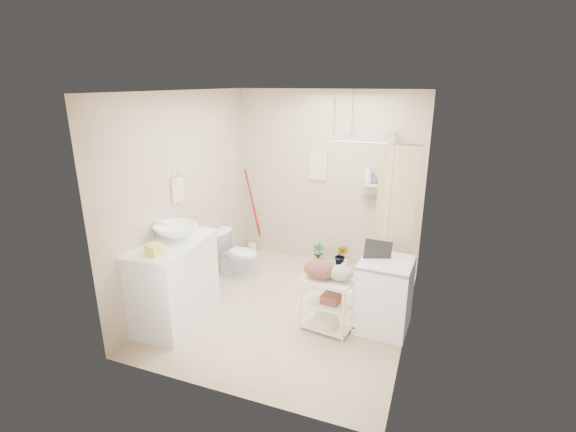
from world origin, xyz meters
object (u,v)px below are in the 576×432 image
at_px(washing_machine, 384,295).
at_px(toilet, 237,254).
at_px(laundry_rack, 327,299).
at_px(vanity, 174,282).

bearing_deg(washing_machine, toilet, 167.05).
distance_m(toilet, laundry_rack, 1.82).
xyz_separation_m(vanity, washing_machine, (2.30, 0.70, -0.08)).
bearing_deg(toilet, laundry_rack, -115.44).
relative_size(vanity, laundry_rack, 1.48).
height_order(washing_machine, laundry_rack, washing_machine).
relative_size(toilet, laundry_rack, 0.87).
bearing_deg(toilet, washing_machine, -102.14).
bearing_deg(washing_machine, vanity, -160.10).
height_order(toilet, laundry_rack, laundry_rack).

